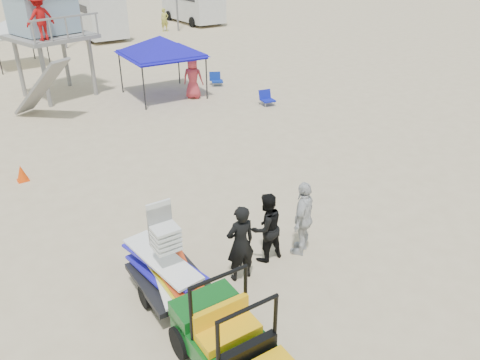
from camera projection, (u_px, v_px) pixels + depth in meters
ground at (303, 301)px, 9.34m from camera, size 140.00×140.00×0.00m
utility_cart at (233, 340)px, 7.38m from camera, size 1.24×2.34×1.75m
surf_trailer at (168, 266)px, 9.12m from camera, size 1.24×2.24×1.90m
man_left at (240, 243)px, 9.61m from camera, size 0.67×0.47×1.75m
man_mid at (266, 227)px, 10.24m from camera, size 0.80×0.63×1.64m
man_right at (303, 218)px, 10.44m from camera, size 1.12×0.91×1.79m
lifeguard_tower at (43, 11)px, 19.85m from camera, size 3.75×3.75×4.92m
canopy_blue at (160, 39)px, 20.32m from camera, size 3.22×3.22×3.08m
canopy_white_c at (10, 21)px, 25.24m from camera, size 2.97×2.97×2.99m
cone_near at (22, 173)px, 13.87m from camera, size 0.34×0.34×0.50m
beach_chair_b at (266, 98)px, 20.17m from camera, size 0.62×0.66×0.64m
beach_chair_c at (216, 79)px, 22.86m from camera, size 0.71×0.78×0.64m
rv_mid_right at (93, 10)px, 33.53m from camera, size 2.64×7.00×3.25m
rv_far_right at (192, 0)px, 39.11m from camera, size 2.64×6.60×3.25m
distant_beachgoers at (51, 66)px, 22.90m from camera, size 17.31×16.79×1.83m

